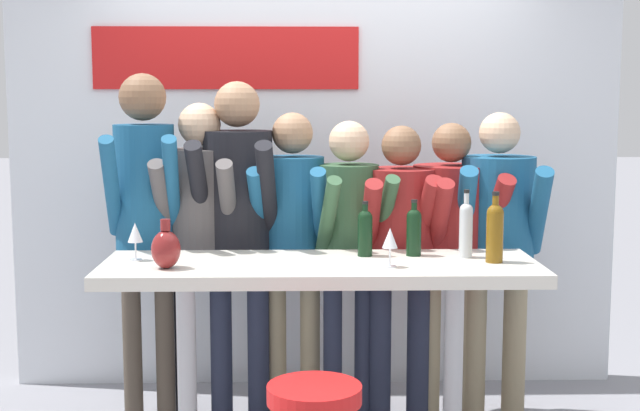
% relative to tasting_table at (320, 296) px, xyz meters
% --- Properties ---
extents(back_wall, '(3.60, 0.12, 2.88)m').
position_rel_tasting_table_xyz_m(back_wall, '(-0.01, 1.30, 0.62)').
color(back_wall, silver).
rests_on(back_wall, ground_plane).
extents(tasting_table, '(2.00, 0.66, 0.99)m').
position_rel_tasting_table_xyz_m(tasting_table, '(0.00, 0.00, 0.00)').
color(tasting_table, silver).
rests_on(tasting_table, ground_plane).
extents(person_far_left, '(0.40, 0.56, 1.86)m').
position_rel_tasting_table_xyz_m(person_far_left, '(-0.89, 0.55, 0.35)').
color(person_far_left, '#473D33').
rests_on(person_far_left, ground_plane).
extents(person_left, '(0.43, 0.54, 1.71)m').
position_rel_tasting_table_xyz_m(person_left, '(-0.61, 0.61, 0.23)').
color(person_left, black).
rests_on(person_left, ground_plane).
extents(person_center_left, '(0.46, 0.58, 1.82)m').
position_rel_tasting_table_xyz_m(person_center_left, '(-0.42, 0.60, 0.31)').
color(person_center_left, '#23283D').
rests_on(person_center_left, ground_plane).
extents(person_center, '(0.43, 0.54, 1.66)m').
position_rel_tasting_table_xyz_m(person_center, '(-0.13, 0.63, 0.20)').
color(person_center, gray).
rests_on(person_center, ground_plane).
extents(person_center_right, '(0.43, 0.54, 1.61)m').
position_rel_tasting_table_xyz_m(person_center_right, '(0.16, 0.56, 0.18)').
color(person_center_right, '#23283D').
rests_on(person_center_right, ground_plane).
extents(person_right, '(0.45, 0.53, 1.59)m').
position_rel_tasting_table_xyz_m(person_right, '(0.43, 0.56, 0.15)').
color(person_right, '#23283D').
rests_on(person_right, ground_plane).
extents(person_far_right, '(0.54, 0.61, 1.60)m').
position_rel_tasting_table_xyz_m(person_far_right, '(0.71, 0.64, 0.15)').
color(person_far_right, gray).
rests_on(person_far_right, ground_plane).
extents(person_rightmost, '(0.49, 0.57, 1.66)m').
position_rel_tasting_table_xyz_m(person_rightmost, '(0.95, 0.62, 0.19)').
color(person_rightmost, gray).
rests_on(person_rightmost, ground_plane).
extents(wine_bottle_0, '(0.07, 0.07, 0.27)m').
position_rel_tasting_table_xyz_m(wine_bottle_0, '(0.45, 0.16, 0.28)').
color(wine_bottle_0, black).
rests_on(wine_bottle_0, tasting_table).
extents(wine_bottle_1, '(0.06, 0.06, 0.32)m').
position_rel_tasting_table_xyz_m(wine_bottle_1, '(0.69, 0.10, 0.30)').
color(wine_bottle_1, '#B7BCC1').
rests_on(wine_bottle_1, tasting_table).
extents(wine_bottle_2, '(0.07, 0.07, 0.26)m').
position_rel_tasting_table_xyz_m(wine_bottle_2, '(0.22, 0.15, 0.28)').
color(wine_bottle_2, black).
rests_on(wine_bottle_2, tasting_table).
extents(wine_bottle_3, '(0.08, 0.08, 0.33)m').
position_rel_tasting_table_xyz_m(wine_bottle_3, '(0.80, -0.02, 0.31)').
color(wine_bottle_3, brown).
rests_on(wine_bottle_3, tasting_table).
extents(wine_glass_0, '(0.07, 0.07, 0.18)m').
position_rel_tasting_table_xyz_m(wine_glass_0, '(0.31, -0.12, 0.28)').
color(wine_glass_0, silver).
rests_on(wine_glass_0, tasting_table).
extents(wine_glass_1, '(0.07, 0.07, 0.18)m').
position_rel_tasting_table_xyz_m(wine_glass_1, '(-0.86, 0.06, 0.28)').
color(wine_glass_1, silver).
rests_on(wine_glass_1, tasting_table).
extents(decorative_vase, '(0.13, 0.13, 0.22)m').
position_rel_tasting_table_xyz_m(decorative_vase, '(-0.69, -0.13, 0.25)').
color(decorative_vase, maroon).
rests_on(decorative_vase, tasting_table).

